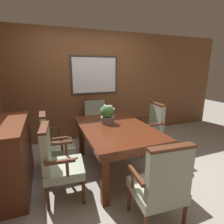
{
  "coord_description": "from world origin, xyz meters",
  "views": [
    {
      "loc": [
        -1.02,
        -2.31,
        1.64
      ],
      "look_at": [
        -0.03,
        0.26,
        0.94
      ],
      "focal_mm": 28.0,
      "sensor_mm": 36.0,
      "label": 1
    }
  ],
  "objects_px": {
    "dining_table": "(115,132)",
    "chair_head_far": "(96,120)",
    "chair_left_near": "(57,161)",
    "sideboard_cabinet": "(7,157)",
    "chair_left_far": "(53,140)",
    "chair_right_far": "(151,126)",
    "chair_head_near": "(161,184)",
    "potted_plant": "(107,114)"
  },
  "relations": [
    {
      "from": "potted_plant",
      "to": "chair_head_far",
      "type": "bearing_deg",
      "value": 85.62
    },
    {
      "from": "chair_left_far",
      "to": "chair_right_far",
      "type": "bearing_deg",
      "value": -89.27
    },
    {
      "from": "chair_left_near",
      "to": "chair_right_far",
      "type": "bearing_deg",
      "value": -63.51
    },
    {
      "from": "chair_left_near",
      "to": "chair_head_far",
      "type": "bearing_deg",
      "value": -26.14
    },
    {
      "from": "chair_left_near",
      "to": "chair_head_far",
      "type": "relative_size",
      "value": 1.0
    },
    {
      "from": "chair_left_near",
      "to": "potted_plant",
      "type": "distance_m",
      "value": 1.11
    },
    {
      "from": "sideboard_cabinet",
      "to": "potted_plant",
      "type": "bearing_deg",
      "value": 5.99
    },
    {
      "from": "dining_table",
      "to": "chair_head_far",
      "type": "height_order",
      "value": "chair_head_far"
    },
    {
      "from": "dining_table",
      "to": "chair_head_far",
      "type": "distance_m",
      "value": 1.2
    },
    {
      "from": "chair_left_far",
      "to": "sideboard_cabinet",
      "type": "relative_size",
      "value": 0.81
    },
    {
      "from": "chair_left_near",
      "to": "chair_left_far",
      "type": "bearing_deg",
      "value": 6.93
    },
    {
      "from": "chair_head_near",
      "to": "chair_right_far",
      "type": "xyz_separation_m",
      "value": [
        0.9,
        1.55,
        0.0
      ]
    },
    {
      "from": "chair_right_far",
      "to": "dining_table",
      "type": "bearing_deg",
      "value": -63.43
    },
    {
      "from": "dining_table",
      "to": "chair_left_far",
      "type": "distance_m",
      "value": 1.01
    },
    {
      "from": "chair_head_far",
      "to": "potted_plant",
      "type": "distance_m",
      "value": 1.05
    },
    {
      "from": "dining_table",
      "to": "chair_left_far",
      "type": "bearing_deg",
      "value": 160.47
    },
    {
      "from": "sideboard_cabinet",
      "to": "chair_right_far",
      "type": "bearing_deg",
      "value": 6.82
    },
    {
      "from": "chair_left_near",
      "to": "potted_plant",
      "type": "relative_size",
      "value": 3.13
    },
    {
      "from": "chair_left_near",
      "to": "chair_head_far",
      "type": "distance_m",
      "value": 1.81
    },
    {
      "from": "chair_right_far",
      "to": "sideboard_cabinet",
      "type": "height_order",
      "value": "chair_right_far"
    },
    {
      "from": "sideboard_cabinet",
      "to": "chair_head_near",
      "type": "bearing_deg",
      "value": -39.0
    },
    {
      "from": "chair_head_near",
      "to": "chair_right_far",
      "type": "relative_size",
      "value": 1.0
    },
    {
      "from": "potted_plant",
      "to": "sideboard_cabinet",
      "type": "distance_m",
      "value": 1.55
    },
    {
      "from": "chair_left_far",
      "to": "chair_head_near",
      "type": "xyz_separation_m",
      "value": [
        0.95,
        -1.52,
        0.0
      ]
    },
    {
      "from": "chair_left_near",
      "to": "sideboard_cabinet",
      "type": "relative_size",
      "value": 0.81
    },
    {
      "from": "chair_left_near",
      "to": "chair_left_far",
      "type": "distance_m",
      "value": 0.68
    },
    {
      "from": "chair_right_far",
      "to": "sideboard_cabinet",
      "type": "bearing_deg",
      "value": -78.36
    },
    {
      "from": "chair_right_far",
      "to": "potted_plant",
      "type": "xyz_separation_m",
      "value": [
        -0.96,
        -0.14,
        0.38
      ]
    },
    {
      "from": "chair_left_far",
      "to": "chair_right_far",
      "type": "relative_size",
      "value": 1.0
    },
    {
      "from": "chair_head_near",
      "to": "chair_right_far",
      "type": "distance_m",
      "value": 1.79
    },
    {
      "from": "potted_plant",
      "to": "chair_right_far",
      "type": "bearing_deg",
      "value": 8.11
    },
    {
      "from": "dining_table",
      "to": "chair_left_near",
      "type": "xyz_separation_m",
      "value": [
        -0.92,
        -0.34,
        -0.13
      ]
    },
    {
      "from": "chair_left_far",
      "to": "sideboard_cabinet",
      "type": "height_order",
      "value": "chair_left_far"
    },
    {
      "from": "chair_left_far",
      "to": "chair_head_far",
      "type": "distance_m",
      "value": 1.29
    },
    {
      "from": "chair_left_near",
      "to": "chair_head_far",
      "type": "xyz_separation_m",
      "value": [
        0.95,
        1.54,
        0.0
      ]
    },
    {
      "from": "chair_left_near",
      "to": "chair_head_far",
      "type": "height_order",
      "value": "same"
    },
    {
      "from": "chair_right_far",
      "to": "potted_plant",
      "type": "height_order",
      "value": "potted_plant"
    },
    {
      "from": "chair_left_far",
      "to": "chair_right_far",
      "type": "height_order",
      "value": "same"
    },
    {
      "from": "chair_left_far",
      "to": "chair_head_near",
      "type": "distance_m",
      "value": 1.79
    },
    {
      "from": "dining_table",
      "to": "chair_head_far",
      "type": "xyz_separation_m",
      "value": [
        0.02,
        1.2,
        -0.13
      ]
    },
    {
      "from": "chair_left_near",
      "to": "dining_table",
      "type": "bearing_deg",
      "value": -64.17
    },
    {
      "from": "chair_head_near",
      "to": "sideboard_cabinet",
      "type": "height_order",
      "value": "chair_head_near"
    }
  ]
}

